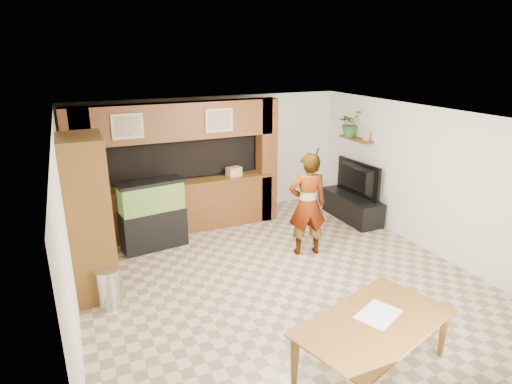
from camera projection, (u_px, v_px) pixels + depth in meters
name	position (u px, v px, depth m)	size (l,w,h in m)	color
floor	(277.00, 277.00, 6.97)	(6.50, 6.50, 0.00)	#C9AF8B
ceiling	(280.00, 118.00, 6.15)	(6.50, 6.50, 0.00)	white
wall_back	(212.00, 157.00, 9.38)	(6.00, 6.00, 0.00)	white
wall_left	(67.00, 235.00, 5.40)	(6.50, 6.50, 0.00)	white
wall_right	(427.00, 180.00, 7.71)	(6.50, 6.50, 0.00)	white
partition	(176.00, 167.00, 8.47)	(4.20, 0.99, 2.60)	brown
wall_clock	(62.00, 170.00, 6.09)	(0.05, 0.25, 0.25)	black
wall_shelf	(356.00, 139.00, 9.22)	(0.25, 0.90, 0.04)	brown
pantry_cabinet	(89.00, 217.00, 6.24)	(0.60, 0.98, 2.41)	brown
trash_can	(109.00, 288.00, 6.08)	(0.33, 0.33, 0.60)	#B2B2B7
aquarium	(153.00, 215.00, 7.85)	(1.17, 0.44, 1.30)	black
tv_stand	(351.00, 207.00, 9.36)	(0.58, 1.57, 0.52)	black
television	(353.00, 179.00, 9.16)	(1.29, 0.17, 0.74)	black
photo_frame	(366.00, 136.00, 8.89)	(0.03, 0.15, 0.20)	tan
potted_plant	(350.00, 123.00, 9.29)	(0.52, 0.45, 0.57)	#2A5F26
person	(307.00, 205.00, 7.54)	(0.68, 0.45, 1.87)	tan
microphone	(317.00, 152.00, 7.11)	(0.04, 0.04, 0.16)	black
dining_table	(375.00, 347.00, 4.84)	(1.85, 1.03, 0.65)	brown
newspaper_a	(378.00, 314.00, 4.88)	(0.51, 0.37, 0.01)	silver
counter_box	(234.00, 172.00, 8.81)	(0.29, 0.19, 0.19)	tan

